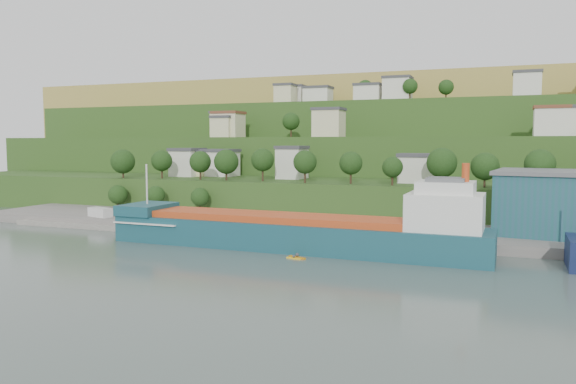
% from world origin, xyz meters
% --- Properties ---
extents(ground, '(500.00, 500.00, 0.00)m').
position_xyz_m(ground, '(0.00, 0.00, 0.00)').
color(ground, '#495853').
rests_on(ground, ground).
extents(quay, '(220.00, 26.00, 4.00)m').
position_xyz_m(quay, '(20.00, 28.00, 0.00)').
color(quay, slate).
rests_on(quay, ground).
extents(pebble_beach, '(40.00, 18.00, 2.40)m').
position_xyz_m(pebble_beach, '(-55.00, 22.00, 0.00)').
color(pebble_beach, slate).
rests_on(pebble_beach, ground).
extents(hillside, '(360.00, 210.49, 96.00)m').
position_xyz_m(hillside, '(-0.01, 168.70, 0.08)').
color(hillside, '#284719').
rests_on(hillside, ground).
extents(cargo_ship_near, '(73.92, 12.75, 18.96)m').
position_xyz_m(cargo_ship_near, '(2.30, 8.03, 3.03)').
color(cargo_ship_near, '#164452').
rests_on(cargo_ship_near, ground).
extents(caravan, '(7.06, 4.46, 3.06)m').
position_xyz_m(caravan, '(-55.31, 20.22, 2.73)').
color(caravan, silver).
rests_on(caravan, pebble_beach).
extents(dinghy, '(3.97, 2.19, 0.75)m').
position_xyz_m(dinghy, '(-46.53, 18.15, 1.58)').
color(dinghy, silver).
rests_on(dinghy, pebble_beach).
extents(kayak_orange, '(3.58, 2.02, 0.91)m').
position_xyz_m(kayak_orange, '(3.93, 0.23, 0.27)').
color(kayak_orange, orange).
rests_on(kayak_orange, ground).
extents(kayak_yellow, '(2.90, 1.03, 0.71)m').
position_xyz_m(kayak_yellow, '(3.60, -0.60, 0.21)').
color(kayak_yellow, yellow).
rests_on(kayak_yellow, ground).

